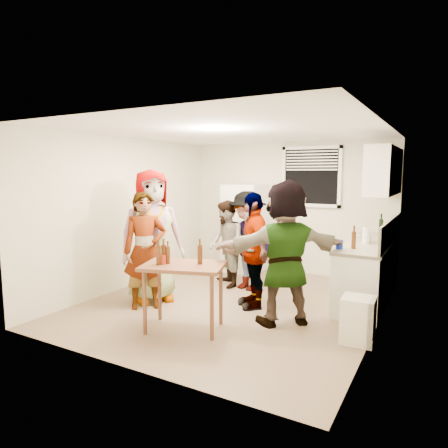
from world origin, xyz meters
The scene contains 23 objects.
room centered at (0.00, 0.00, 0.00)m, with size 4.00×4.50×2.50m, color beige, non-canonical shape.
window centered at (0.45, 2.21, 1.85)m, with size 1.12×0.10×1.06m, color white, non-canonical shape.
refrigerator centered at (-0.75, 1.88, 0.85)m, with size 0.70×0.70×1.70m, color white.
counter_lower centered at (1.70, 1.15, 0.43)m, with size 0.60×2.20×0.86m, color white.
countertop centered at (1.70, 1.15, 0.88)m, with size 0.64×2.22×0.04m, color #BEB29B.
backsplash centered at (1.99, 1.15, 1.08)m, with size 0.03×2.20×0.36m, color beige.
upper_cabinets centered at (1.83, 1.35, 1.95)m, with size 0.34×1.60×0.70m, color white.
kettle centered at (1.65, 1.10, 0.90)m, with size 0.22×0.18×0.18m, color silver, non-canonical shape.
paper_towel centered at (1.68, 0.95, 0.90)m, with size 0.11×0.11×0.23m, color white.
wine_bottle centered at (1.75, 1.88, 0.90)m, with size 0.07×0.07×0.27m, color black.
beer_bottle_counter centered at (1.60, 0.46, 0.90)m, with size 0.06×0.06×0.23m, color #47230C.
blue_cup centered at (1.44, 0.34, 0.90)m, with size 0.10×0.10×0.13m, color #0A1DAA.
picture_frame centered at (1.92, 1.48, 0.98)m, with size 0.02×0.20×0.16m, color #F7DA66.
trash_bin centered at (1.87, -0.50, 0.25)m, with size 0.36×0.36×0.53m, color silver.
serving_table centered at (-0.08, -1.15, 0.00)m, with size 0.97×0.65×0.82m, color brown, non-canonical shape.
beer_bottle_table centered at (-0.27, -1.21, 0.82)m, with size 0.05×0.05×0.21m, color #47230C.
red_cup centered at (-0.31, -1.26, 0.82)m, with size 0.08×0.08×0.11m, color #AA2E1A.
guest_grey centered at (-1.14, -0.44, 0.00)m, with size 0.97×1.98×0.63m, color gray.
guest_stripe centered at (-1.02, -0.75, 0.00)m, with size 0.61×1.66×0.40m, color #141933.
guest_back_left centered at (-0.54, 0.75, 0.00)m, with size 0.71×1.47×0.55m, color brown.
guest_back_right centered at (-0.15, 0.77, 0.00)m, with size 1.05×1.63×0.60m, color #434349.
guest_black centered at (0.30, 0.03, 0.00)m, with size 0.97×1.65×0.40m, color black.
guest_orange centered at (0.92, -0.36, 0.00)m, with size 1.72×1.85×0.55m, color #EE8D53.
Camera 1 is at (2.67, -5.05, 1.93)m, focal length 32.00 mm.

